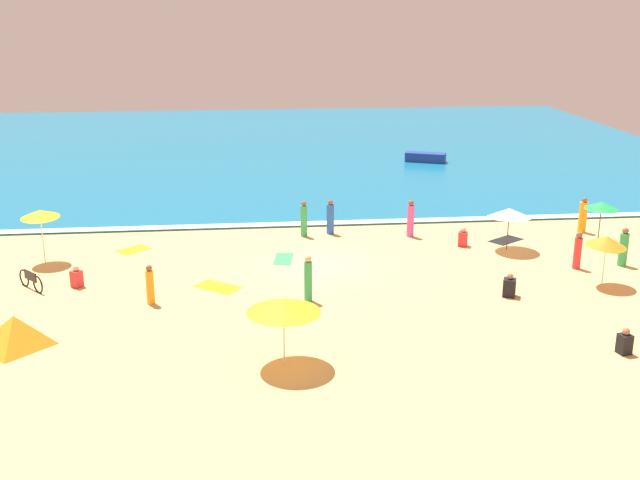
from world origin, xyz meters
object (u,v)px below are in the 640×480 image
Objects in this scene: beach_umbrella_0 at (284,306)px; beachgoer_6 at (463,238)px; beachgoer_8 at (509,287)px; beachgoer_7 at (583,216)px; small_boat_0 at (425,157)px; beach_umbrella_3 at (602,206)px; beachgoer_12 at (578,251)px; beachgoer_5 at (304,220)px; beachgoer_9 at (330,218)px; beachgoer_11 at (623,248)px; beachgoer_4 at (77,277)px; beachgoer_1 at (625,342)px; beachgoer_3 at (308,279)px; beach_tent at (15,331)px; beachgoer_10 at (150,285)px; beach_umbrella_4 at (607,241)px; beachgoer_0 at (411,219)px; parked_bicycle at (31,280)px; beach_umbrella_1 at (509,213)px; beach_umbrella_2 at (40,214)px.

beachgoer_6 is (8.92, 11.31, -1.54)m from beach_umbrella_0.
beachgoer_8 is (-0.01, -6.39, -0.01)m from beachgoer_6.
beach_umbrella_0 reaches higher than beachgoer_7.
beach_umbrella_0 reaches higher than small_boat_0.
beachgoer_12 is at bearing -127.82° from beach_umbrella_3.
beachgoer_5 reaches higher than beachgoer_9.
beachgoer_7 is 5.02m from beachgoer_11.
beachgoer_1 is at bearing -23.22° from beachgoer_4.
beachgoer_8 is (7.70, -0.31, -0.50)m from beachgoer_3.
beach_tent is 1.31× the size of beachgoer_10.
beachgoer_6 is at bearing 23.05° from beachgoer_10.
beachgoer_1 is 0.58× the size of beachgoer_10.
beachgoer_5 is 1.91× the size of beachgoer_6.
beach_umbrella_4 is at bearing 10.90° from beachgoer_8.
beachgoer_0 is 9.64m from beachgoer_3.
beach_umbrella_4 is 1.51× the size of parked_bicycle.
beach_umbrella_0 is 13.76m from beachgoer_5.
small_boat_0 is at bearing 49.39° from beachgoer_4.
beachgoer_9 reaches higher than small_boat_0.
beach_umbrella_0 is 15.11m from beach_umbrella_1.
beachgoer_10 is (-15.44, -5.06, -0.99)m from beach_umbrella_1.
beachgoer_1 is (4.05, -13.42, -0.48)m from beachgoer_0.
beach_tent is 0.69× the size of small_boat_0.
beachgoer_11 is (1.93, 2.21, -1.05)m from beach_umbrella_4.
beachgoer_3 is (-9.57, -5.36, -0.84)m from beach_umbrella_1.
parked_bicycle is 12.77m from beachgoer_5.
beachgoer_7 reaches higher than beach_tent.
beach_umbrella_4 is at bearing -49.97° from beachgoer_0.
beachgoer_9 is at bearing 147.80° from beachgoer_12.
beach_tent reaches higher than beachgoer_6.
parked_bicycle is 18.61m from beachgoer_8.
beach_umbrella_0 is 10.29m from beachgoer_8.
beachgoer_5 is at bearing 173.95° from beachgoer_0.
beachgoer_6 is (-1.86, 0.72, -1.33)m from beach_umbrella_1.
beach_umbrella_1 reaches higher than parked_bicycle.
beach_umbrella_0 is at bearing -38.52° from parked_bicycle.
beach_umbrella_2 reaches higher than beachgoer_10.
beach_tent is at bearing -156.14° from beachgoer_7.
beach_umbrella_2 reaches higher than beachgoer_7.
beachgoer_9 is (-7.83, 14.25, 0.41)m from beachgoer_1.
beachgoer_6 is 0.52× the size of beachgoer_7.
beach_umbrella_3 is 12.05m from beachgoer_1.
beach_umbrella_3 is 24.96m from parked_bicycle.
beach_umbrella_4 is at bearing -35.03° from beachgoer_5.
beach_umbrella_4 is 1.18× the size of beachgoer_0.
beachgoer_1 is at bearing -20.73° from beachgoer_10.
beachgoer_4 is 0.96× the size of beachgoer_8.
beachgoer_3 is 8.39m from beachgoer_5.
beachgoer_3 is 1.12× the size of beachgoer_12.
beachgoer_7 is at bearing 63.92° from beachgoer_12.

